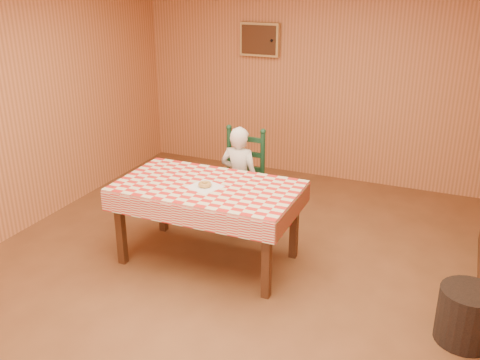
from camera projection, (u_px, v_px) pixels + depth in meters
name	position (u px, v px, depth m)	size (l,w,h in m)	color
ground	(231.00, 290.00, 4.63)	(6.00, 6.00, 0.00)	brown
cabin_walls	(256.00, 68.00, 4.41)	(5.10, 6.05, 2.65)	#C77B48
dining_table	(208.00, 193.00, 4.86)	(1.66, 0.96, 0.77)	#462512
ladder_chair	(241.00, 182.00, 5.60)	(0.44, 0.40, 1.08)	black
seated_child	(239.00, 179.00, 5.53)	(0.41, 0.27, 1.12)	silver
napkin	(205.00, 187.00, 4.79)	(0.26, 0.26, 0.00)	white
donut	(205.00, 184.00, 4.78)	(0.12, 0.12, 0.04)	#C19145
storage_bin	(467.00, 316.00, 3.93)	(0.43, 0.43, 0.43)	black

